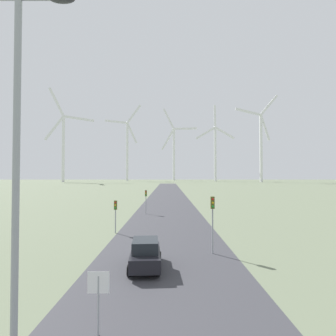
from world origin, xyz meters
name	(u,v)px	position (x,y,z in m)	size (l,w,h in m)	color
road_surface	(169,206)	(0.00, 48.00, 0.00)	(10.00, 240.00, 0.01)	#38383D
streetlamp	(18,147)	(-3.92, 6.40, 6.61)	(3.03, 0.32, 10.68)	#93999E
stop_sign_near	(100,290)	(-2.47, 9.21, 1.62)	(0.81, 0.07, 2.32)	#93999E
traffic_light_post_near_left	(116,209)	(-5.18, 25.81, 2.39)	(0.28, 0.34, 3.25)	#93999E
traffic_light_post_near_right	(214,212)	(3.40, 19.04, 3.09)	(0.28, 0.34, 4.22)	#93999E
traffic_light_post_mid_left	(147,196)	(-3.21, 38.56, 2.58)	(0.28, 0.33, 3.52)	#93999E
car_approaching	(146,254)	(-1.32, 15.98, 0.91)	(2.05, 4.20, 1.83)	black
wind_turbine_far_left	(64,141)	(-79.90, 198.69, 31.32)	(32.56, 16.91, 71.37)	white
wind_turbine_left	(128,146)	(-36.97, 236.54, 32.09)	(32.61, 2.61, 69.71)	white
wind_turbine_center	(175,148)	(5.78, 250.74, 30.97)	(33.60, 14.35, 70.61)	white
wind_turbine_right	(216,148)	(41.92, 230.59, 29.30)	(35.07, 2.95, 67.38)	white
wind_turbine_far_right	(262,141)	(71.51, 199.68, 31.64)	(34.56, 5.33, 67.96)	white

